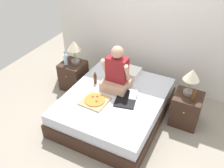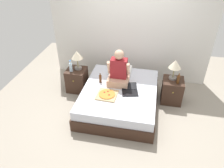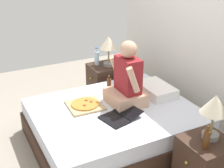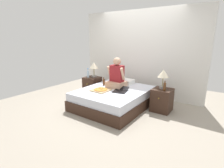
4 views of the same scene
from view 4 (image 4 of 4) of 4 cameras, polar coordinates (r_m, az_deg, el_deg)
ground_plane at (r=4.57m, az=0.72°, el=-7.21°), size 5.84×5.84×0.00m
wall_back at (r=5.38m, az=8.75°, el=9.75°), size 3.84×0.12×2.50m
bed at (r=4.49m, az=0.73°, el=-4.58°), size 1.57×1.90×0.45m
nightstand_left at (r=5.43m, az=-6.44°, el=-0.60°), size 0.44×0.47×0.55m
lamp_on_left_nightstand at (r=5.31m, az=-5.95°, el=5.71°), size 0.26×0.26×0.45m
water_bottle at (r=5.33m, az=-7.85°, el=3.32°), size 0.07×0.07×0.28m
nightstand_right at (r=4.36m, az=15.99°, el=-5.04°), size 0.44×0.47×0.55m
lamp_on_right_nightstand at (r=4.25m, az=16.41°, el=2.87°), size 0.26×0.26×0.45m
beer_bottle at (r=4.14m, az=16.80°, el=-0.78°), size 0.06×0.06×0.23m
pillow at (r=5.00m, az=3.99°, el=0.90°), size 0.52×0.34×0.12m
person_seated at (r=4.54m, az=1.51°, el=2.44°), size 0.47×0.40×0.78m
laptop at (r=4.25m, az=2.76°, el=-2.16°), size 0.40×0.47×0.07m
pizza_box at (r=4.32m, az=-3.68°, el=-1.94°), size 0.42×0.42×0.05m
beer_bottle_on_bed at (r=4.78m, az=-2.70°, el=0.65°), size 0.06×0.06×0.22m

